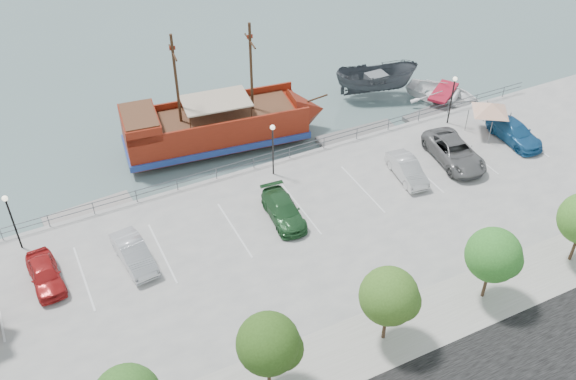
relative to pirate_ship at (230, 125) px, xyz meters
name	(u,v)px	position (x,y,z in m)	size (l,w,h in m)	color
ground	(314,237)	(0.74, -13.02, -1.78)	(160.00, 160.00, 0.00)	slate
sidewalk	(398,331)	(0.74, -23.02, -0.77)	(100.00, 4.00, 0.05)	gray
seawall_railing	(266,159)	(0.74, -5.22, -0.26)	(50.00, 0.06, 1.00)	#53585E
pirate_ship	(230,125)	(0.00, 0.00, 0.00)	(17.07, 6.49, 10.64)	maroon
patrol_boat	(376,82)	(14.67, 1.33, -0.35)	(2.78, 7.40, 2.86)	#41454B
speedboat	(443,96)	(19.48, -2.34, -1.11)	(4.65, 6.51, 1.35)	white
dock_west	(89,212)	(-12.53, -3.82, -1.60)	(6.25, 1.78, 0.36)	gray
dock_mid	(357,135)	(9.73, -3.82, -1.58)	(6.93, 1.98, 0.40)	slate
dock_east	(440,112)	(18.21, -3.82, -1.58)	(7.12, 2.03, 0.41)	slate
canopy_tent	(492,103)	(18.67, -9.02, 1.94)	(4.41, 4.41, 3.13)	slate
lamp_post_left	(10,213)	(-17.26, -6.52, 2.16)	(0.36, 0.36, 4.28)	black
lamp_post_mid	(273,141)	(0.74, -6.52, 2.16)	(0.36, 0.36, 4.28)	black
lamp_post_right	(453,92)	(16.74, -6.52, 2.16)	(0.36, 0.36, 4.28)	black
tree_c	(272,345)	(-7.12, -23.10, 2.52)	(3.30, 3.20, 5.00)	#473321
tree_d	(392,297)	(-0.12, -23.10, 2.52)	(3.30, 3.20, 5.00)	#473321
tree_e	(496,256)	(6.88, -23.10, 2.52)	(3.30, 3.20, 5.00)	#473321
parked_car_a	(45,274)	(-16.32, -10.42, -0.05)	(1.74, 4.31, 1.47)	#B01E1E
parked_car_b	(134,254)	(-11.03, -11.09, -0.03)	(1.58, 4.54, 1.49)	#BABCC0
parked_car_d	(283,210)	(-0.79, -11.41, -0.08)	(1.98, 4.86, 1.41)	#26582D
parked_car_f	(407,169)	(9.37, -11.26, -0.06)	(1.53, 4.40, 1.45)	beige
parked_car_g	(454,152)	(13.77, -11.09, 0.06)	(2.79, 6.04, 1.68)	slate
parked_car_h	(514,132)	(19.82, -10.94, -0.02)	(2.14, 5.25, 1.52)	#1D588E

